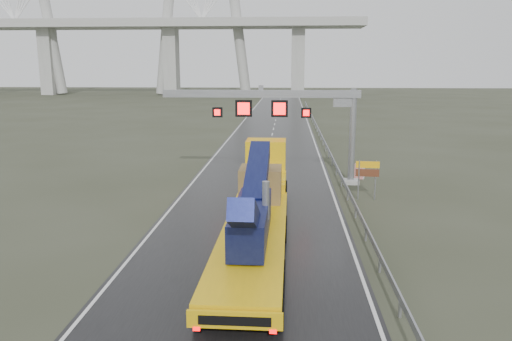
# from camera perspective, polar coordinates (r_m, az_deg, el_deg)

# --- Properties ---
(ground) EXTENTS (400.00, 400.00, 0.00)m
(ground) POSITION_cam_1_polar(r_m,az_deg,el_deg) (21.61, -2.08, -12.18)
(ground) COLOR #323625
(ground) RESTS_ON ground
(road) EXTENTS (11.00, 200.00, 0.02)m
(road) POSITION_cam_1_polar(r_m,az_deg,el_deg) (60.32, 1.68, 3.39)
(road) COLOR black
(road) RESTS_ON ground
(guardrail) EXTENTS (0.20, 140.00, 1.40)m
(guardrail) POSITION_cam_1_polar(r_m,az_deg,el_deg) (50.47, 8.23, 2.43)
(guardrail) COLOR gray
(guardrail) RESTS_ON ground
(sign_gantry) EXTENTS (14.90, 1.20, 7.42)m
(sign_gantry) POSITION_cam_1_polar(r_m,az_deg,el_deg) (37.78, 3.78, 6.94)
(sign_gantry) COLOR #9E9E9A
(sign_gantry) RESTS_ON ground
(heavy_haul_truck) EXTENTS (3.16, 20.26, 4.75)m
(heavy_haul_truck) POSITION_cam_1_polar(r_m,az_deg,el_deg) (27.16, 0.36, -3.01)
(heavy_haul_truck) COLOR gold
(heavy_haul_truck) RESTS_ON ground
(exit_sign_pair) EXTENTS (1.56, 0.16, 2.67)m
(exit_sign_pair) POSITION_cam_1_polar(r_m,az_deg,el_deg) (34.09, 12.61, -0.21)
(exit_sign_pair) COLOR gray
(exit_sign_pair) RESTS_ON ground
(striped_barrier) EXTENTS (0.81, 0.64, 1.21)m
(striped_barrier) POSITION_cam_1_polar(r_m,az_deg,el_deg) (40.64, 11.75, -0.08)
(striped_barrier) COLOR red
(striped_barrier) RESTS_ON ground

